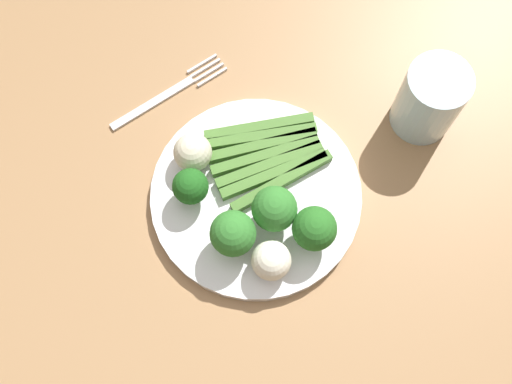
% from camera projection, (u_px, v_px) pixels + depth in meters
% --- Properties ---
extents(ground_plane, '(6.00, 6.00, 0.02)m').
position_uv_depth(ground_plane, '(245.00, 283.00, 1.46)').
color(ground_plane, tan).
extents(dining_table, '(1.33, 1.02, 0.76)m').
position_uv_depth(dining_table, '(236.00, 193.00, 0.83)').
color(dining_table, '#9E754C').
rests_on(dining_table, ground_plane).
extents(plate, '(0.25, 0.25, 0.01)m').
position_uv_depth(plate, '(256.00, 195.00, 0.72)').
color(plate, white).
rests_on(plate, dining_table).
extents(asparagus_bundle, '(0.11, 0.15, 0.01)m').
position_uv_depth(asparagus_bundle, '(268.00, 155.00, 0.72)').
color(asparagus_bundle, '#47752D').
rests_on(asparagus_bundle, plate).
extents(broccoli_front, '(0.04, 0.04, 0.05)m').
position_uv_depth(broccoli_front, '(190.00, 187.00, 0.68)').
color(broccoli_front, '#4C7F2B').
rests_on(broccoli_front, plate).
extents(broccoli_outer_edge, '(0.05, 0.05, 0.06)m').
position_uv_depth(broccoli_outer_edge, '(233.00, 234.00, 0.65)').
color(broccoli_outer_edge, '#609E3D').
rests_on(broccoli_outer_edge, plate).
extents(broccoli_back, '(0.05, 0.05, 0.06)m').
position_uv_depth(broccoli_back, '(314.00, 229.00, 0.66)').
color(broccoli_back, '#568E33').
rests_on(broccoli_back, plate).
extents(broccoli_front_left, '(0.05, 0.05, 0.06)m').
position_uv_depth(broccoli_front_left, '(274.00, 209.00, 0.66)').
color(broccoli_front_left, '#609E3D').
rests_on(broccoli_front_left, plate).
extents(cauliflower_left, '(0.04, 0.04, 0.04)m').
position_uv_depth(cauliflower_left, '(271.00, 261.00, 0.66)').
color(cauliflower_left, white).
rests_on(cauliflower_left, plate).
extents(cauliflower_mid, '(0.05, 0.05, 0.05)m').
position_uv_depth(cauliflower_mid, '(193.00, 152.00, 0.70)').
color(cauliflower_mid, beige).
rests_on(cauliflower_mid, plate).
extents(fork, '(0.04, 0.17, 0.00)m').
position_uv_depth(fork, '(170.00, 93.00, 0.77)').
color(fork, silver).
rests_on(fork, dining_table).
extents(water_glass, '(0.08, 0.08, 0.10)m').
position_uv_depth(water_glass, '(430.00, 100.00, 0.71)').
color(water_glass, silver).
rests_on(water_glass, dining_table).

